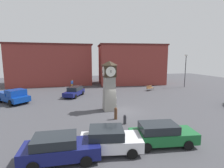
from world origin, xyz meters
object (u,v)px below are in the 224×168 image
Objects in this scene: car_by_building at (162,134)px; car_silver_hatch at (74,91)px; street_lamp_near_road at (185,69)px; bench at (150,88)px; bollard_near_tower at (125,119)px; car_navy_sedan at (60,148)px; car_near_tower at (110,140)px; pickup_truck at (13,96)px; bollard_mid_row at (116,113)px; pedestrian_near_bench at (72,83)px; clock_tower at (109,86)px.

car_by_building reaches higher than car_silver_hatch.
car_silver_hatch is 0.72× the size of street_lamp_near_road.
car_by_building is at bearing -129.55° from street_lamp_near_road.
bollard_near_tower is at bearing -123.46° from bench.
car_navy_sedan reaches higher than bench.
pickup_truck is (-9.56, 14.88, 0.14)m from car_near_tower.
street_lamp_near_road is (8.49, 1.72, 3.22)m from bench.
car_silver_hatch is at bearing -173.14° from bench.
car_silver_hatch is (-5.20, 16.93, -0.03)m from car_by_building.
street_lamp_near_road is at bearing 41.33° from car_navy_sedan.
bollard_mid_row is 5.87m from car_by_building.
car_navy_sedan is at bearing -174.46° from car_near_tower.
car_silver_hatch reaches higher than bench.
bollard_mid_row is at bearing 50.06° from car_navy_sedan.
car_by_building is (3.62, -0.03, -0.01)m from car_near_tower.
car_near_tower is at bearing -119.74° from bollard_near_tower.
pickup_truck is (-6.56, 15.17, 0.14)m from car_navy_sedan.
car_near_tower is at bearing -84.64° from car_silver_hatch.
car_by_building is at bearing -77.62° from pedestrian_near_bench.
street_lamp_near_road reaches higher than car_by_building.
clock_tower is 0.86× the size of street_lamp_near_road.
car_navy_sedan reaches higher than bollard_mid_row.
clock_tower is 21.72m from street_lamp_near_road.
car_by_building is 20.30m from bench.
clock_tower is 1.09× the size of pickup_truck.
car_silver_hatch is 13.55m from bench.
car_navy_sedan reaches higher than bollard_near_tower.
bollard_near_tower is 17.17m from bench.
car_near_tower is at bearing -109.01° from bollard_mid_row.
car_silver_hatch is 2.85× the size of pedestrian_near_bench.
car_silver_hatch is at bearing -171.34° from street_lamp_near_road.
car_silver_hatch is at bearing 14.25° from pickup_truck.
car_navy_sedan reaches higher than car_silver_hatch.
pedestrian_near_bench is 22.71m from street_lamp_near_road.
car_by_building is (1.22, -4.22, 0.34)m from bollard_near_tower.
bollard_mid_row is at bearing -78.94° from pedestrian_near_bench.
car_near_tower is at bearing -85.87° from pedestrian_near_bench.
car_near_tower is at bearing 179.60° from car_by_building.
bollard_mid_row is at bearing -141.51° from street_lamp_near_road.
pickup_truck is 0.79× the size of street_lamp_near_road.
car_navy_sedan is 2.72× the size of pedestrian_near_bench.
car_near_tower is at bearing -57.28° from pickup_truck.
car_silver_hatch is 8.23m from pickup_truck.
bollard_near_tower is 4.85m from car_near_tower.
pickup_truck reaches higher than car_near_tower.
clock_tower is 9.24m from car_silver_hatch.
clock_tower is 9.05m from car_by_building.
clock_tower is at bearing -76.59° from pedestrian_near_bench.
car_near_tower reaches higher than bollard_near_tower.
pedestrian_near_bench is 0.25× the size of street_lamp_near_road.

